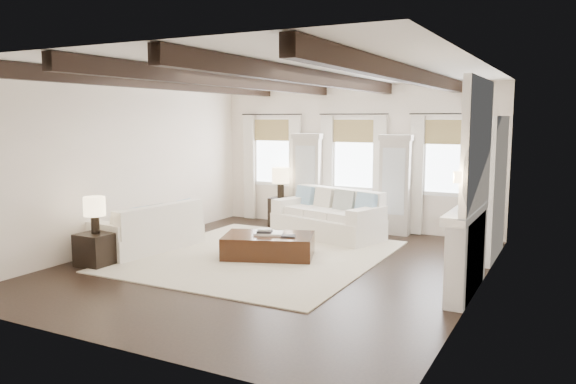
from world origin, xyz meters
The scene contains 16 objects.
ground centered at (0.00, 0.00, 0.00)m, with size 7.50×7.50×0.00m, color black.
room_shell centered at (0.75, 0.90, 1.89)m, with size 6.54×7.54×3.22m.
area_rug centered at (-0.55, 0.49, 0.01)m, with size 4.12×4.62×0.02m, color beige.
sofa_back centered at (-0.11, 2.60, 0.40)m, with size 2.52×1.68×0.99m.
sofa_left centered at (-2.58, -0.07, 0.36)m, with size 1.19×2.17×0.89m.
ottoman centered at (-0.36, 0.48, 0.21)m, with size 1.56×0.98×0.41m, color black.
tray centered at (-0.38, 0.53, 0.43)m, with size 0.50×0.38×0.04m, color white.
book_lower centered at (-0.42, 0.44, 0.47)m, with size 0.26×0.20×0.04m, color #262628.
book_upper centered at (-0.42, 0.45, 0.51)m, with size 0.22×0.17×0.03m, color beige.
book_loose centered at (0.03, 0.48, 0.43)m, with size 0.24×0.18×0.03m, color #262628.
side_table_front centered at (-2.67, -1.33, 0.27)m, with size 0.55×0.55×0.55m, color black.
lamp_front centered at (-2.67, -1.33, 0.97)m, with size 0.36×0.36×0.62m.
side_table_back centered at (-1.55, 3.14, 0.33)m, with size 0.44×0.44×0.66m, color black.
lamp_back centered at (-1.55, 3.14, 1.13)m, with size 0.40×0.40×0.69m.
candlestick_near centered at (2.90, -0.08, 0.31)m, with size 0.15×0.15×0.74m.
candlestick_far centered at (2.90, 0.23, 0.29)m, with size 0.14×0.14×0.70m.
Camera 1 is at (4.45, -8.00, 2.46)m, focal length 35.00 mm.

